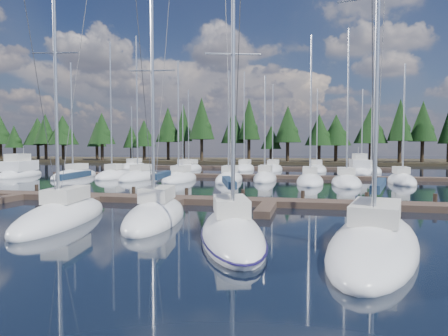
% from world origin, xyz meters
% --- Properties ---
extents(ground, '(260.00, 260.00, 0.00)m').
position_xyz_m(ground, '(0.00, 30.00, 0.00)').
color(ground, black).
rests_on(ground, ground).
extents(far_shore, '(220.00, 30.00, 0.60)m').
position_xyz_m(far_shore, '(0.00, 90.00, 0.30)').
color(far_shore, '#322A1C').
rests_on(far_shore, ground).
extents(main_dock, '(44.00, 6.13, 0.90)m').
position_xyz_m(main_dock, '(0.00, 17.36, 0.20)').
color(main_dock, '#48372D').
rests_on(main_dock, ground).
extents(back_docks, '(50.00, 21.80, 0.40)m').
position_xyz_m(back_docks, '(0.00, 49.58, 0.20)').
color(back_docks, '#48372D').
rests_on(back_docks, ground).
extents(front_sailboat_2, '(3.99, 9.37, 15.11)m').
position_xyz_m(front_sailboat_2, '(-3.72, 10.19, 0.30)').
color(front_sailboat_2, white).
rests_on(front_sailboat_2, ground).
extents(front_sailboat_3, '(3.68, 8.50, 13.66)m').
position_xyz_m(front_sailboat_3, '(0.77, 11.42, 0.30)').
color(front_sailboat_3, white).
rests_on(front_sailboat_3, ground).
extents(front_sailboat_4, '(4.85, 8.88, 13.35)m').
position_xyz_m(front_sailboat_4, '(5.40, 8.06, 0.29)').
color(front_sailboat_4, white).
rests_on(front_sailboat_4, ground).
extents(front_sailboat_5, '(5.21, 10.72, 16.23)m').
position_xyz_m(front_sailboat_5, '(10.80, 7.69, 0.29)').
color(front_sailboat_5, white).
rests_on(front_sailboat_5, ground).
extents(back_sailboat_rows, '(48.29, 32.41, 17.14)m').
position_xyz_m(back_sailboat_rows, '(0.50, 45.28, 0.27)').
color(back_sailboat_rows, white).
rests_on(back_sailboat_rows, ground).
extents(motor_yacht_left, '(4.92, 9.84, 4.71)m').
position_xyz_m(motor_yacht_left, '(-27.60, 36.23, 0.51)').
color(motor_yacht_left, white).
rests_on(motor_yacht_left, ground).
extents(motor_yacht_right, '(3.32, 9.24, 4.58)m').
position_xyz_m(motor_yacht_right, '(15.26, 52.53, 0.50)').
color(motor_yacht_right, white).
rests_on(motor_yacht_right, ground).
extents(tree_line, '(183.24, 11.67, 14.16)m').
position_xyz_m(tree_line, '(-1.32, 80.17, 7.61)').
color(tree_line, black).
rests_on(tree_line, far_shore).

